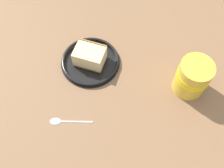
{
  "coord_description": "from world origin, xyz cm",
  "views": [
    {
      "loc": [
        25.63,
        -22.45,
        63.64
      ],
      "look_at": [
        -0.84,
        -2.68,
        3.0
      ],
      "focal_mm": 41.2,
      "sensor_mm": 36.0,
      "label": 1
    }
  ],
  "objects_px": {
    "cake_slice": "(90,56)",
    "tea_mug": "(193,76)",
    "small_plate": "(90,61)",
    "teaspoon": "(62,121)"
  },
  "relations": [
    {
      "from": "cake_slice",
      "to": "tea_mug",
      "type": "bearing_deg",
      "value": 36.47
    },
    {
      "from": "small_plate",
      "to": "teaspoon",
      "type": "relative_size",
      "value": 1.79
    },
    {
      "from": "small_plate",
      "to": "cake_slice",
      "type": "relative_size",
      "value": 1.62
    },
    {
      "from": "small_plate",
      "to": "tea_mug",
      "type": "distance_m",
      "value": 0.29
    },
    {
      "from": "cake_slice",
      "to": "tea_mug",
      "type": "relative_size",
      "value": 1.01
    },
    {
      "from": "cake_slice",
      "to": "tea_mug",
      "type": "height_order",
      "value": "tea_mug"
    },
    {
      "from": "small_plate",
      "to": "cake_slice",
      "type": "xyz_separation_m",
      "value": [
        -0.0,
        0.0,
        0.03
      ]
    },
    {
      "from": "cake_slice",
      "to": "tea_mug",
      "type": "xyz_separation_m",
      "value": [
        0.23,
        0.17,
        0.02
      ]
    },
    {
      "from": "tea_mug",
      "to": "teaspoon",
      "type": "height_order",
      "value": "tea_mug"
    },
    {
      "from": "small_plate",
      "to": "tea_mug",
      "type": "xyz_separation_m",
      "value": [
        0.23,
        0.17,
        0.05
      ]
    }
  ]
}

